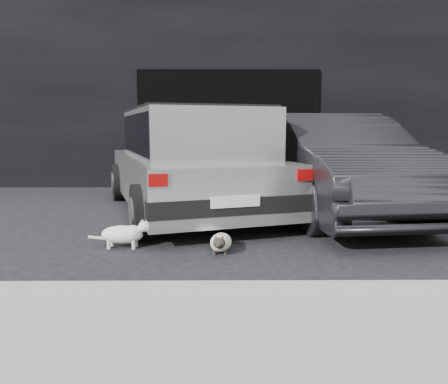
{
  "coord_description": "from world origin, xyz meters",
  "views": [
    {
      "loc": [
        0.83,
        -5.83,
        1.33
      ],
      "look_at": [
        0.87,
        -0.98,
        0.62
      ],
      "focal_mm": 35.0,
      "sensor_mm": 36.0,
      "label": 1
    }
  ],
  "objects_px": {
    "silver_hatchback": "(190,157)",
    "second_car": "(333,164)",
    "cat_white": "(125,234)",
    "cat_siamese": "(221,242)"
  },
  "relations": [
    {
      "from": "silver_hatchback",
      "to": "second_car",
      "type": "xyz_separation_m",
      "value": [
        2.22,
        -0.07,
        -0.11
      ]
    },
    {
      "from": "silver_hatchback",
      "to": "cat_white",
      "type": "xyz_separation_m",
      "value": [
        -0.6,
        -2.05,
        -0.73
      ]
    },
    {
      "from": "second_car",
      "to": "cat_siamese",
      "type": "xyz_separation_m",
      "value": [
        -1.75,
        -2.16,
        -0.67
      ]
    },
    {
      "from": "second_car",
      "to": "cat_white",
      "type": "bearing_deg",
      "value": -151.02
    },
    {
      "from": "cat_siamese",
      "to": "cat_white",
      "type": "height_order",
      "value": "cat_white"
    },
    {
      "from": "second_car",
      "to": "silver_hatchback",
      "type": "bearing_deg",
      "value": 172.08
    },
    {
      "from": "silver_hatchback",
      "to": "cat_siamese",
      "type": "xyz_separation_m",
      "value": [
        0.47,
        -2.23,
        -0.78
      ]
    },
    {
      "from": "cat_white",
      "to": "silver_hatchback",
      "type": "bearing_deg",
      "value": 166.94
    },
    {
      "from": "second_car",
      "to": "cat_white",
      "type": "height_order",
      "value": "second_car"
    },
    {
      "from": "second_car",
      "to": "cat_siamese",
      "type": "relative_size",
      "value": 6.8
    }
  ]
}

